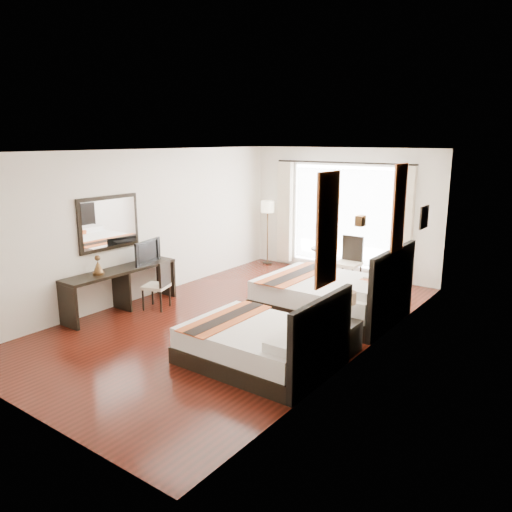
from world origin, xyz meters
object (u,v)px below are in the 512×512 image
Objects in this scene: console_desk at (122,289)px; window_chair at (348,272)px; bed_far at (332,296)px; vase at (341,316)px; desk_chair at (157,294)px; bed_near at (263,344)px; side_table at (323,262)px; nightstand at (344,337)px; table_lamp at (348,299)px; floor_lamp at (268,211)px; fruit_bowl at (325,246)px; television at (144,251)px.

window_chair reaches higher than console_desk.
bed_far reaches higher than vase.
desk_chair reaches higher than vase.
bed_near is 4.07m from window_chair.
desk_chair is at bearing -110.34° from side_table.
nightstand is 1.28× the size of table_lamp.
nightstand is 3.56m from desk_chair.
nightstand is 0.53× the size of desk_chair.
console_desk is 4.40m from floor_lamp.
side_table is 2.88× the size of fruit_bowl.
vase is 4.01m from television.
television is at bearing 165.17° from bed_near.
vase is 0.06× the size of console_desk.
television is 0.49× the size of floor_lamp.
fruit_bowl is at bearing -129.58° from desk_chair.
floor_lamp is 1.93m from side_table.
side_table is at bearing -7.16° from floor_lamp.
window_chair is (2.61, 3.69, -0.06)m from console_desk.
side_table is (1.36, 3.67, 0.05)m from desk_chair.
fruit_bowl reaches higher than nightstand.
vase is at bearing 8.28° from console_desk.
television reaches higher than bed_near.
floor_lamp is at bearing 136.76° from nightstand.
table_lamp is 3.96m from side_table.
floor_lamp is at bearing 174.18° from fruit_bowl.
console_desk is at bearing -170.33° from nightstand.
nightstand is 4.07m from console_desk.
desk_chair is at bearing -34.08° from window_chair.
fruit_bowl is (-2.19, 3.45, 0.45)m from nightstand.
bed_near is 1.40m from table_lamp.
table_lamp is at bearing -42.32° from floor_lamp.
bed_near is at bearing -127.91° from vase.
bed_far is 3.59× the size of side_table.
bed_far reaches higher than window_chair.
window_chair is at bearing 107.41° from bed_far.
console_desk is 4.53m from fruit_bowl.
window_chair is at bearing -14.00° from floor_lamp.
bed_near is 1.29× the size of floor_lamp.
bed_far is 3.72m from console_desk.
bed_near reaches higher than vase.
window_chair reaches higher than nightstand.
floor_lamp reaches higher than console_desk.
table_lamp is 0.29m from vase.
desk_chair is at bearing -173.62° from table_lamp.
bed_near is at bearing -55.79° from floor_lamp.
fruit_bowl is (-1.49, 4.45, 0.38)m from bed_near.
fruit_bowl is at bearing 66.24° from console_desk.
console_desk is at bearing -147.72° from bed_far.
bed_far reaches higher than table_lamp.
console_desk is 9.85× the size of fruit_bowl.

